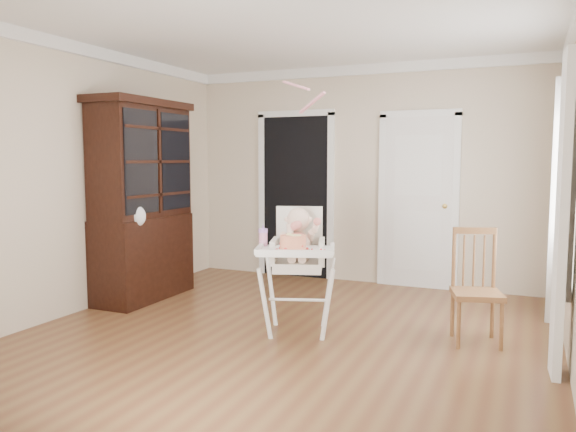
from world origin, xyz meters
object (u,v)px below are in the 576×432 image
at_px(high_chair, 298,255).
at_px(cake, 293,243).
at_px(sippy_cup, 263,237).
at_px(china_cabinet, 142,200).
at_px(dining_chair, 476,290).

height_order(high_chair, cake, high_chair).
relative_size(high_chair, sippy_cup, 5.94).
xyz_separation_m(high_chair, sippy_cup, (-0.25, -0.19, 0.17)).
bearing_deg(high_chair, sippy_cup, -160.73).
xyz_separation_m(high_chair, china_cabinet, (-2.06, 0.47, 0.39)).
bearing_deg(dining_chair, cake, -170.53).
distance_m(high_chair, cake, 0.35).
height_order(high_chair, dining_chair, high_chair).
relative_size(cake, dining_chair, 0.29).
relative_size(cake, sippy_cup, 1.45).
bearing_deg(china_cabinet, sippy_cup, -20.27).
bearing_deg(dining_chair, sippy_cup, -178.10).
bearing_deg(high_chair, cake, -93.49).
relative_size(high_chair, china_cabinet, 0.52).
xyz_separation_m(cake, china_cabinet, (-2.14, 0.78, 0.24)).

